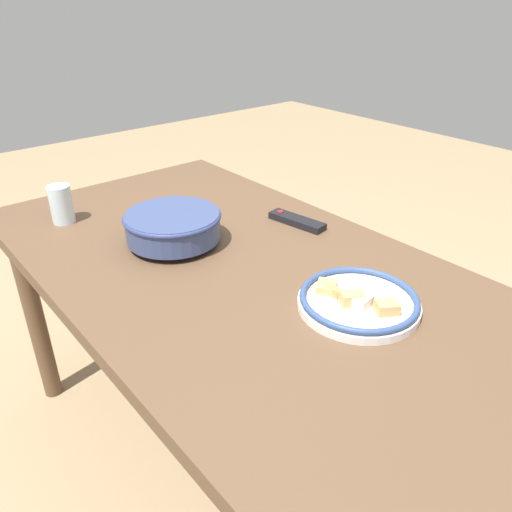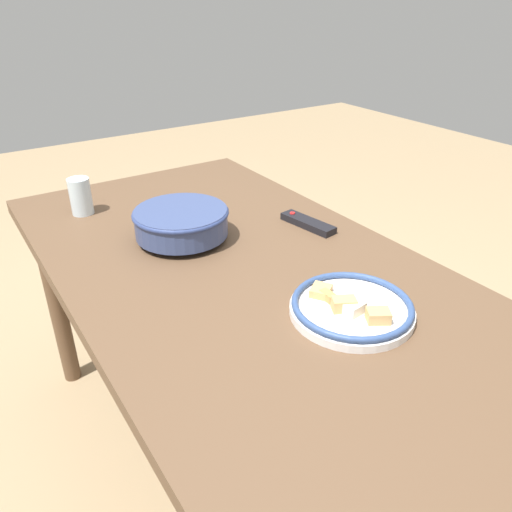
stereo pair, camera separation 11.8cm
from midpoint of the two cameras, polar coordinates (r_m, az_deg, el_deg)
ground_plane at (r=1.69m, az=1.05°, el=-22.81°), size 8.00×8.00×0.00m
dining_table at (r=1.26m, az=1.30°, el=-4.30°), size 1.55×0.82×0.72m
noodle_bowl at (r=1.34m, az=-6.05°, el=3.83°), size 0.26×0.26×0.09m
food_plate at (r=1.07m, az=13.98°, el=-5.84°), size 0.26×0.26×0.05m
tv_remote at (r=1.43m, az=8.29°, el=3.69°), size 0.18×0.07×0.02m
drinking_glass at (r=1.56m, az=-17.40°, el=6.49°), size 0.06×0.06×0.11m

